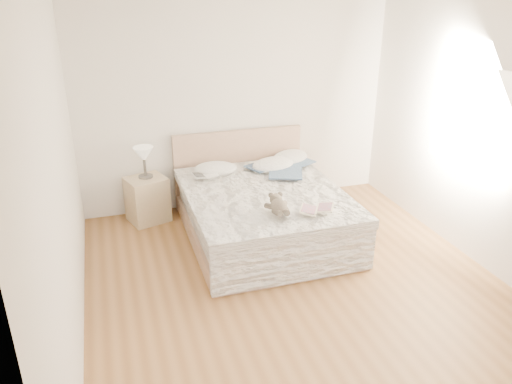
# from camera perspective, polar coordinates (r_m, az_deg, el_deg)

# --- Properties ---
(floor) EXTENTS (4.00, 4.50, 0.00)m
(floor) POSITION_cam_1_polar(r_m,az_deg,el_deg) (4.96, 4.98, -11.05)
(floor) COLOR brown
(floor) RESTS_ON ground
(wall_back) EXTENTS (4.00, 0.02, 2.70)m
(wall_back) POSITION_cam_1_polar(r_m,az_deg,el_deg) (6.40, -2.26, 10.21)
(wall_back) COLOR white
(wall_back) RESTS_ON ground
(wall_front) EXTENTS (4.00, 0.02, 2.70)m
(wall_front) POSITION_cam_1_polar(r_m,az_deg,el_deg) (2.65, 25.01, -12.08)
(wall_front) COLOR white
(wall_front) RESTS_ON ground
(wall_left) EXTENTS (0.02, 4.50, 2.70)m
(wall_left) POSITION_cam_1_polar(r_m,az_deg,el_deg) (4.05, -21.52, 0.79)
(wall_left) COLOR white
(wall_left) RESTS_ON ground
(wall_right) EXTENTS (0.02, 4.50, 2.70)m
(wall_right) POSITION_cam_1_polar(r_m,az_deg,el_deg) (5.42, 25.59, 5.56)
(wall_right) COLOR white
(wall_right) RESTS_ON ground
(window) EXTENTS (0.02, 1.30, 1.10)m
(window) POSITION_cam_1_polar(r_m,az_deg,el_deg) (5.60, 23.67, 7.47)
(window) COLOR white
(window) RESTS_ON wall_right
(bed) EXTENTS (1.72, 2.14, 1.00)m
(bed) POSITION_cam_1_polar(r_m,az_deg,el_deg) (5.78, 0.66, -2.20)
(bed) COLOR tan
(bed) RESTS_ON floor
(nightstand) EXTENTS (0.55, 0.52, 0.56)m
(nightstand) POSITION_cam_1_polar(r_m,az_deg,el_deg) (6.29, -12.31, -0.83)
(nightstand) COLOR tan
(nightstand) RESTS_ON floor
(table_lamp) EXTENTS (0.31, 0.31, 0.38)m
(table_lamp) POSITION_cam_1_polar(r_m,az_deg,el_deg) (6.13, -12.71, 4.06)
(table_lamp) COLOR #4B4640
(table_lamp) RESTS_ON nightstand
(pillow_left) EXTENTS (0.58, 0.45, 0.16)m
(pillow_left) POSITION_cam_1_polar(r_m,az_deg,el_deg) (6.14, -4.64, 2.66)
(pillow_left) COLOR white
(pillow_left) RESTS_ON bed
(pillow_middle) EXTENTS (0.65, 0.53, 0.17)m
(pillow_middle) POSITION_cam_1_polar(r_m,az_deg,el_deg) (6.26, 1.96, 3.14)
(pillow_middle) COLOR white
(pillow_middle) RESTS_ON bed
(pillow_right) EXTENTS (0.68, 0.64, 0.17)m
(pillow_right) POSITION_cam_1_polar(r_m,az_deg,el_deg) (6.53, 3.91, 3.95)
(pillow_right) COLOR white
(pillow_right) RESTS_ON bed
(blouse) EXTENTS (0.82, 0.84, 0.03)m
(blouse) POSITION_cam_1_polar(r_m,az_deg,el_deg) (6.10, 3.40, 2.47)
(blouse) COLOR #314867
(blouse) RESTS_ON bed
(photo_book) EXTENTS (0.32, 0.24, 0.02)m
(photo_book) POSITION_cam_1_polar(r_m,az_deg,el_deg) (5.96, -5.86, 1.88)
(photo_book) COLOR white
(photo_book) RESTS_ON bed
(childrens_book) EXTENTS (0.44, 0.39, 0.02)m
(childrens_book) POSITION_cam_1_polar(r_m,az_deg,el_deg) (5.10, 6.97, -1.98)
(childrens_book) COLOR #F5E9C6
(childrens_book) RESTS_ON bed
(teddy_bear) EXTENTS (0.22, 0.30, 0.16)m
(teddy_bear) POSITION_cam_1_polar(r_m,az_deg,el_deg) (4.97, 2.63, -2.24)
(teddy_bear) COLOR brown
(teddy_bear) RESTS_ON bed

